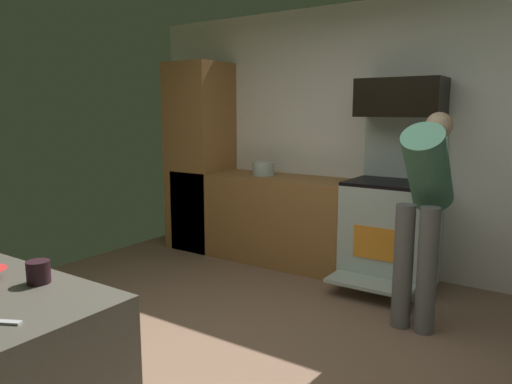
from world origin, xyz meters
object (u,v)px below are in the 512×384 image
at_px(microwave, 401,98).
at_px(mug_coffee, 38,272).
at_px(stock_pot, 263,169).
at_px(person_cook, 424,200).
at_px(oven_range, 391,229).

relative_size(microwave, mug_coffee, 8.24).
bearing_deg(stock_pot, mug_coffee, -71.86).
height_order(microwave, mug_coffee, microwave).
distance_m(person_cook, mug_coffee, 2.63).
relative_size(oven_range, stock_pot, 6.56).
bearing_deg(oven_range, mug_coffee, -96.14).
bearing_deg(person_cook, stock_pot, 159.11).
bearing_deg(person_cook, mug_coffee, -107.78).
bearing_deg(stock_pot, microwave, 3.28).
relative_size(oven_range, person_cook, 0.97).
relative_size(microwave, person_cook, 0.47).
height_order(person_cook, stock_pot, person_cook).
height_order(oven_range, mug_coffee, oven_range).
bearing_deg(oven_range, stock_pot, 179.50).
height_order(oven_range, microwave, microwave).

